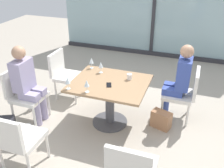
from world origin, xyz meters
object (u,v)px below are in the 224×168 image
Objects in this scene: handbag_1 at (161,120)px; wine_glass_2 at (101,65)px; dining_table_main at (110,93)px; cell_phone_on_table at (109,85)px; handbag_2 at (19,135)px; wine_glass_0 at (91,61)px; wine_glass_1 at (87,84)px; chair_front_left at (16,138)px; person_side_end at (27,81)px; handbag_0 at (5,126)px; chair_far_right at (185,92)px; coffee_cup at (129,77)px; chair_far_left at (65,72)px; wine_glass_3 at (68,81)px; person_far_right at (179,79)px; chair_side_end at (23,92)px.

wine_glass_2 is at bearing -168.37° from handbag_1.
wine_glass_2 reaches higher than dining_table_main.
cell_phone_on_table is (0.27, -0.36, -0.13)m from wine_glass_2.
handbag_2 is at bearing -132.24° from handbag_1.
wine_glass_0 and wine_glass_1 have the same top height.
dining_table_main is 0.90m from handbag_1.
chair_front_left is 1.12m from wine_glass_1.
person_side_end is (-0.51, 0.96, 0.20)m from chair_front_left.
chair_front_left is 0.92m from handbag_0.
wine_glass_2 is (-0.25, 0.27, 0.32)m from dining_table_main.
chair_far_right is 1.23m from cell_phone_on_table.
coffee_cup is 0.30× the size of handbag_0.
handbag_0 is (-1.41, -0.70, -0.59)m from cell_phone_on_table.
wine_glass_2 reaches higher than chair_far_left.
handbag_2 is at bearing -73.24° from person_side_end.
wine_glass_3 is 0.93m from coffee_cup.
cell_phone_on_table is (0.50, 0.29, -0.13)m from wine_glass_3.
handbag_1 is (1.25, -0.23, -0.72)m from wine_glass_0.
handbag_0 is (-1.39, -0.79, -0.40)m from dining_table_main.
chair_front_left is (0.36, -1.82, 0.00)m from chair_far_left.
person_far_right is (1.67, 1.82, 0.20)m from chair_front_left.
chair_side_end reaches higher than coffee_cup.
wine_glass_2 is at bearing 73.66° from chair_front_left.
cell_phone_on_table is (1.09, -0.61, 0.24)m from chair_far_left.
chair_far_right is at bearing 20.66° from person_side_end.
chair_side_end is 1.19m from wine_glass_0.
person_far_right is 1.47m from wine_glass_1.
handbag_1 is at bearing 13.74° from person_side_end.
handbag_1 is (0.79, 0.15, -0.40)m from dining_table_main.
chair_front_left is 2.90× the size of handbag_2.
chair_side_end is 0.69× the size of person_far_right.
chair_side_end is 4.70× the size of wine_glass_3.
person_side_end reaches higher than cell_phone_on_table.
dining_table_main is 3.76× the size of handbag_0.
person_far_right is 6.81× the size of wine_glass_2.
chair_far_right is 1.83m from wine_glass_3.
person_side_end reaches higher than handbag_2.
chair_front_left is at bearing -62.87° from handbag_0.
wine_glass_1 and wine_glass_3 have the same top height.
wine_glass_2 is (0.97, 0.61, 0.16)m from person_side_end.
chair_front_left is 1.79m from coffee_cup.
chair_front_left is at bearing -132.49° from person_far_right.
wine_glass_2 is 1.59m from handbag_2.
person_side_end is at bearing -159.34° from chair_far_right.
chair_far_left is at bearing 50.28° from handbag_0.
person_far_right is at bearing 0.00° from chair_far_left.
dining_table_main reaches higher than handbag_1.
chair_far_left is at bearing 129.56° from cell_phone_on_table.
chair_side_end is 6.04× the size of cell_phone_on_table.
handbag_0 is 0.35m from handbag_2.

